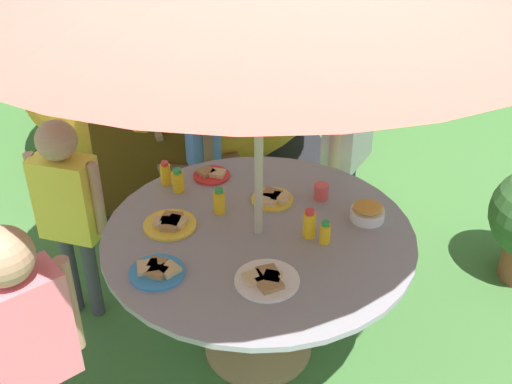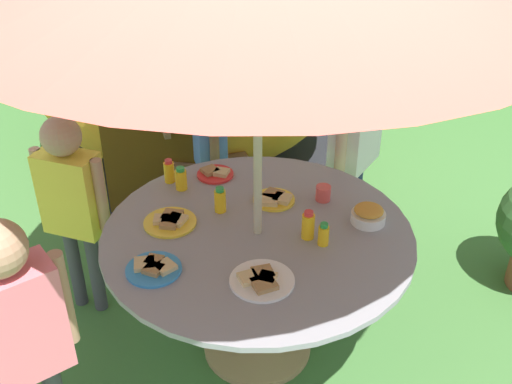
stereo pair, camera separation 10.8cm
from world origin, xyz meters
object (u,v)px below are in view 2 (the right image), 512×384
(wooden_chair, at_px, (197,127))
(child_in_blue_shirt, at_px, (208,131))
(plate_mid_right, at_px, (262,280))
(snack_bowl, at_px, (368,215))
(juice_bottle_near_left, at_px, (181,179))
(child_in_pink_shirt, at_px, (17,324))
(cup_near, at_px, (323,193))
(plate_near_right, at_px, (154,268))
(dome_tent, at_px, (188,64))
(juice_bottle_front_edge, at_px, (220,200))
(plate_center_front, at_px, (274,199))
(plate_center_back, at_px, (215,173))
(juice_bottle_far_right, at_px, (169,171))
(garden_table, at_px, (258,260))
(child_in_white_shirt, at_px, (356,126))
(plate_far_left, at_px, (170,221))
(child_in_yellow_shirt, at_px, (71,193))
(juice_bottle_mid_left, at_px, (324,235))
(juice_bottle_back_edge, at_px, (308,225))

(wooden_chair, bearing_deg, child_in_blue_shirt, -90.61)
(plate_mid_right, bearing_deg, wooden_chair, 108.41)
(snack_bowl, bearing_deg, juice_bottle_near_left, 167.05)
(child_in_pink_shirt, height_order, juice_bottle_near_left, child_in_pink_shirt)
(cup_near, bearing_deg, plate_near_right, -139.13)
(dome_tent, bearing_deg, snack_bowl, -55.49)
(child_in_blue_shirt, relative_size, juice_bottle_front_edge, 8.89)
(plate_mid_right, relative_size, plate_center_front, 1.30)
(dome_tent, height_order, snack_bowl, dome_tent)
(child_in_blue_shirt, xyz_separation_m, plate_center_back, (0.11, -0.48, 0.01))
(juice_bottle_far_right, bearing_deg, garden_table, -39.52)
(plate_near_right, bearing_deg, juice_bottle_front_edge, 65.15)
(juice_bottle_near_left, distance_m, cup_near, 0.68)
(plate_near_right, bearing_deg, plate_center_front, 50.91)
(child_in_white_shirt, relative_size, plate_far_left, 5.31)
(child_in_blue_shirt, xyz_separation_m, juice_bottle_front_edge, (0.18, -0.79, 0.05))
(garden_table, xyz_separation_m, child_in_white_shirt, (0.46, 0.89, 0.25))
(juice_bottle_far_right, bearing_deg, cup_near, -7.45)
(wooden_chair, distance_m, child_in_pink_shirt, 2.00)
(child_in_white_shirt, relative_size, child_in_pink_shirt, 1.06)
(plate_center_front, bearing_deg, plate_center_back, 145.63)
(snack_bowl, bearing_deg, child_in_yellow_shirt, 175.66)
(child_in_pink_shirt, xyz_separation_m, juice_bottle_far_right, (0.31, 1.08, 0.00))
(child_in_pink_shirt, bearing_deg, plate_near_right, 4.04)
(wooden_chair, distance_m, snack_bowl, 1.53)
(snack_bowl, distance_m, juice_bottle_near_left, 0.90)
(juice_bottle_front_edge, bearing_deg, plate_far_left, -150.02)
(garden_table, height_order, juice_bottle_front_edge, juice_bottle_front_edge)
(garden_table, relative_size, plate_far_left, 5.79)
(wooden_chair, bearing_deg, plate_far_left, -106.38)
(wooden_chair, xyz_separation_m, child_in_yellow_shirt, (-0.42, -1.06, 0.15))
(juice_bottle_far_right, xyz_separation_m, juice_bottle_mid_left, (0.75, -0.45, -0.01))
(dome_tent, xyz_separation_m, plate_mid_right, (0.72, -2.30, 0.01))
(wooden_chair, xyz_separation_m, snack_bowl, (0.97, -1.16, 0.18))
(juice_bottle_front_edge, bearing_deg, juice_bottle_mid_left, -24.41)
(wooden_chair, relative_size, snack_bowl, 6.42)
(child_in_white_shirt, distance_m, plate_mid_right, 1.29)
(child_in_white_shirt, bearing_deg, child_in_blue_shirt, -66.36)
(juice_bottle_front_edge, xyz_separation_m, juice_bottle_back_edge, (0.40, -0.17, 0.00))
(child_in_blue_shirt, height_order, juice_bottle_front_edge, child_in_blue_shirt)
(child_in_yellow_shirt, relative_size, juice_bottle_near_left, 9.37)
(child_in_white_shirt, bearing_deg, plate_near_right, -8.39)
(plate_far_left, xyz_separation_m, cup_near, (0.67, 0.26, 0.02))
(snack_bowl, relative_size, plate_center_front, 0.78)
(plate_near_right, relative_size, juice_bottle_near_left, 1.91)
(child_in_yellow_shirt, xyz_separation_m, cup_near, (1.19, 0.06, 0.03))
(plate_center_front, relative_size, juice_bottle_back_edge, 1.48)
(child_in_yellow_shirt, relative_size, plate_center_back, 6.03)
(child_in_white_shirt, distance_m, cup_near, 0.63)
(juice_bottle_far_right, xyz_separation_m, juice_bottle_back_edge, (0.68, -0.40, 0.01))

